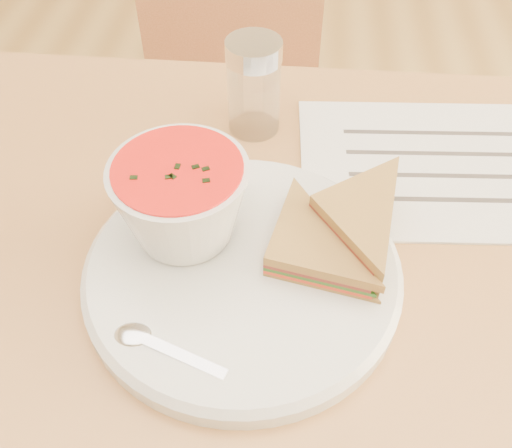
# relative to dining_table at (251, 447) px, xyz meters

# --- Properties ---
(dining_table) EXTENTS (1.00, 0.70, 0.75)m
(dining_table) POSITION_rel_dining_table_xyz_m (0.00, 0.00, 0.00)
(dining_table) COLOR #935C2D
(dining_table) RESTS_ON floor
(chair_far) EXTENTS (0.46, 0.46, 0.86)m
(chair_far) POSITION_rel_dining_table_xyz_m (-0.08, 0.64, 0.05)
(chair_far) COLOR brown
(chair_far) RESTS_ON floor
(plate) EXTENTS (0.36, 0.36, 0.02)m
(plate) POSITION_rel_dining_table_xyz_m (-0.01, 0.01, 0.38)
(plate) COLOR silver
(plate) RESTS_ON dining_table
(soup_bowl) EXTENTS (0.15, 0.15, 0.08)m
(soup_bowl) POSITION_rel_dining_table_xyz_m (-0.06, 0.04, 0.43)
(soup_bowl) COLOR silver
(soup_bowl) RESTS_ON plate
(sandwich_half_a) EXTENTS (0.12, 0.12, 0.03)m
(sandwich_half_a) POSITION_rel_dining_table_xyz_m (0.01, -0.00, 0.41)
(sandwich_half_a) COLOR #A6843A
(sandwich_half_a) RESTS_ON plate
(sandwich_half_b) EXTENTS (0.14, 0.14, 0.03)m
(sandwich_half_b) POSITION_rel_dining_table_xyz_m (0.05, 0.06, 0.42)
(sandwich_half_b) COLOR #A6843A
(sandwich_half_b) RESTS_ON plate
(spoon) EXTENTS (0.16, 0.08, 0.01)m
(spoon) POSITION_rel_dining_table_xyz_m (-0.04, -0.09, 0.40)
(spoon) COLOR silver
(spoon) RESTS_ON plate
(paper_menu) EXTENTS (0.31, 0.23, 0.00)m
(paper_menu) POSITION_rel_dining_table_xyz_m (0.19, 0.17, 0.38)
(paper_menu) COLOR silver
(paper_menu) RESTS_ON dining_table
(condiment_shaker) EXTENTS (0.06, 0.06, 0.11)m
(condiment_shaker) POSITION_rel_dining_table_xyz_m (-0.01, 0.22, 0.43)
(condiment_shaker) COLOR silver
(condiment_shaker) RESTS_ON dining_table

